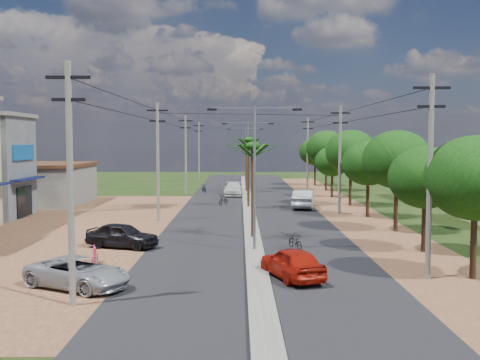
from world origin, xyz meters
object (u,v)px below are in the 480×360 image
(roadside_sign, at_px, (95,256))
(car_white_far, at_px, (233,190))
(car_silver_mid, at_px, (304,199))
(moto_rider_east, at_px, (295,242))
(car_parked_silver, at_px, (78,273))
(car_red_near, at_px, (292,264))
(car_parked_dark, at_px, (122,236))

(roadside_sign, bearing_deg, car_white_far, 60.95)
(car_silver_mid, height_order, moto_rider_east, car_silver_mid)
(car_silver_mid, relative_size, moto_rider_east, 3.08)
(car_silver_mid, bearing_deg, car_parked_silver, 76.71)
(car_red_near, bearing_deg, car_parked_silver, -10.32)
(car_red_near, xyz_separation_m, car_parked_silver, (-9.00, -1.57, -0.06))
(car_silver_mid, bearing_deg, car_white_far, -49.81)
(car_silver_mid, relative_size, car_white_far, 1.03)
(moto_rider_east, bearing_deg, car_silver_mid, -117.66)
(car_parked_dark, xyz_separation_m, moto_rider_east, (9.81, -0.43, -0.28))
(car_red_near, bearing_deg, car_silver_mid, -117.90)
(car_white_far, xyz_separation_m, moto_rider_east, (3.81, -30.86, -0.28))
(car_silver_mid, height_order, car_parked_dark, car_silver_mid)
(car_red_near, relative_size, roadside_sign, 3.99)
(car_silver_mid, bearing_deg, moto_rider_east, 93.15)
(car_white_far, bearing_deg, roadside_sign, -99.59)
(car_white_far, bearing_deg, car_silver_mid, -59.92)
(car_parked_silver, bearing_deg, car_red_near, -52.16)
(car_red_near, distance_m, roadside_sign, 9.98)
(car_parked_silver, bearing_deg, car_silver_mid, 3.51)
(car_red_near, height_order, moto_rider_east, car_red_near)
(car_red_near, height_order, car_silver_mid, car_silver_mid)
(moto_rider_east, bearing_deg, car_parked_silver, 20.75)
(roadside_sign, bearing_deg, car_parked_silver, -102.22)
(car_parked_silver, bearing_deg, car_parked_dark, 27.95)
(car_parked_silver, bearing_deg, moto_rider_east, -21.64)
(car_silver_mid, bearing_deg, car_parked_dark, 67.42)
(roadside_sign, bearing_deg, car_red_near, -36.15)
(car_white_far, distance_m, car_parked_dark, 31.01)
(car_white_far, xyz_separation_m, car_parked_dark, (-6.00, -30.43, 0.00))
(car_white_far, distance_m, roadside_sign, 35.21)
(car_parked_silver, height_order, roadside_sign, car_parked_silver)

